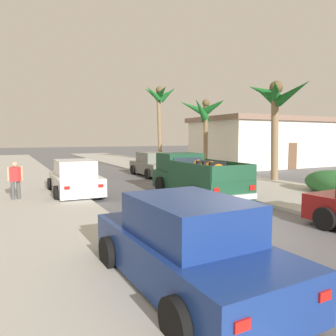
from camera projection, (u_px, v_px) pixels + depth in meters
The scene contains 15 objects.
ground_plane at pixel (238, 228), 8.88m from camera, with size 160.00×160.00×0.00m, color slate.
sidewalk_left at pixel (11, 184), 17.06m from camera, with size 5.38×60.00×0.12m, color #B2AFA8.
sidewalk_right at pixel (188, 173), 21.99m from camera, with size 5.38×60.00×0.12m, color #B2AFA8.
curb_left at pixel (37, 182), 17.65m from camera, with size 0.16×60.00×0.10m, color silver.
curb_right at pixel (171, 174), 21.41m from camera, with size 0.16×60.00×0.10m, color silver.
pickup_truck at pixel (195, 178), 13.49m from camera, with size 2.33×5.27×1.80m.
car_right_near at pixel (153, 165), 21.02m from camera, with size 2.07×4.28×1.54m.
car_left_mid at pixel (75, 179), 14.03m from camera, with size 2.10×4.29×1.54m.
car_right_mid at pixel (186, 246), 5.31m from camera, with size 2.10×4.29×1.54m.
palm_tree_left_mid at pixel (160, 100), 31.07m from camera, with size 3.53×3.79×7.46m.
palm_tree_right_mid at pixel (276, 101), 17.90m from camera, with size 3.21×4.24×5.65m.
palm_tree_left_back at pixel (205, 112), 23.45m from camera, with size 3.43×3.68×5.38m.
roadside_house at pixel (261, 142), 28.53m from camera, with size 11.42×7.55×4.23m.
hedge_bush at pixel (335, 183), 13.84m from camera, with size 1.80×2.80×1.10m, color #2D6B33.
pedestrian at pixel (15, 179), 12.40m from camera, with size 0.57×0.40×1.59m.
Camera 1 is at (-5.66, -6.86, 2.51)m, focal length 34.30 mm.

